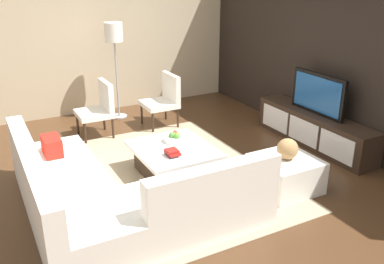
% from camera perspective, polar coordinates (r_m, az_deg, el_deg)
% --- Properties ---
extents(ground_plane, '(14.00, 14.00, 0.00)m').
position_cam_1_polar(ground_plane, '(5.38, -3.00, -6.42)').
color(ground_plane, '#4C301C').
extents(feature_wall_back, '(6.40, 0.12, 2.80)m').
position_cam_1_polar(feature_wall_back, '(6.48, 19.26, 10.37)').
color(feature_wall_back, black).
rests_on(feature_wall_back, ground).
extents(side_wall_left, '(0.12, 5.20, 2.80)m').
position_cam_1_polar(side_wall_left, '(7.91, -12.06, 12.90)').
color(side_wall_left, '#C6B28E').
rests_on(side_wall_left, ground).
extents(area_rug, '(3.31, 2.48, 0.01)m').
position_cam_1_polar(area_rug, '(5.46, -3.45, -5.94)').
color(area_rug, tan).
rests_on(area_rug, ground).
extents(media_console, '(2.13, 0.44, 0.50)m').
position_cam_1_polar(media_console, '(6.56, 16.23, 0.38)').
color(media_console, '#332319').
rests_on(media_console, ground).
extents(television, '(1.01, 0.06, 0.60)m').
position_cam_1_polar(television, '(6.39, 16.73, 4.99)').
color(television, black).
rests_on(television, media_console).
extents(sectional_couch, '(2.48, 2.28, 0.80)m').
position_cam_1_polar(sectional_couch, '(4.55, -10.81, -8.43)').
color(sectional_couch, white).
rests_on(sectional_couch, ground).
extents(coffee_table, '(1.06, 0.95, 0.38)m').
position_cam_1_polar(coffee_table, '(5.41, -2.53, -3.87)').
color(coffee_table, '#332319').
rests_on(coffee_table, ground).
extents(accent_chair_near, '(0.54, 0.52, 0.87)m').
position_cam_1_polar(accent_chair_near, '(6.74, -12.46, 3.45)').
color(accent_chair_near, '#332319').
rests_on(accent_chair_near, ground).
extents(floor_lamp, '(0.31, 0.31, 1.67)m').
position_cam_1_polar(floor_lamp, '(7.36, -10.53, 12.34)').
color(floor_lamp, '#A5A5AA').
rests_on(floor_lamp, ground).
extents(ottoman, '(0.70, 0.70, 0.40)m').
position_cam_1_polar(ottoman, '(5.19, 12.55, -5.55)').
color(ottoman, white).
rests_on(ottoman, ground).
extents(fruit_bowl, '(0.28, 0.28, 0.14)m').
position_cam_1_polar(fruit_bowl, '(5.51, -2.42, -0.77)').
color(fruit_bowl, silver).
rests_on(fruit_bowl, coffee_table).
extents(accent_chair_far, '(0.56, 0.53, 0.87)m').
position_cam_1_polar(accent_chair_far, '(7.06, -3.77, 4.74)').
color(accent_chair_far, '#332319').
rests_on(accent_chair_far, ground).
extents(decorative_ball, '(0.25, 0.25, 0.25)m').
position_cam_1_polar(decorative_ball, '(5.06, 12.84, -2.25)').
color(decorative_ball, '#AD8451').
rests_on(decorative_ball, ottoman).
extents(book_stack, '(0.20, 0.15, 0.08)m').
position_cam_1_polar(book_stack, '(5.10, -2.72, -2.80)').
color(book_stack, '#1E232D').
rests_on(book_stack, coffee_table).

